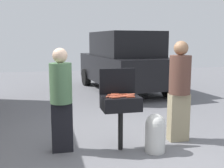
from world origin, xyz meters
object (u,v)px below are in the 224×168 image
(hot_dog_0, at_px, (127,95))
(hot_dog_7, at_px, (130,96))
(hot_dog_2, at_px, (122,96))
(hot_dog_5, at_px, (112,95))
(hot_dog_12, at_px, (115,94))
(person_left, at_px, (61,96))
(hot_dog_3, at_px, (123,94))
(hot_dog_6, at_px, (131,97))
(hot_dog_13, at_px, (123,97))
(propane_tank, at_px, (155,132))
(hot_dog_9, at_px, (114,95))
(hot_dog_11, at_px, (116,98))
(hot_dog_4, at_px, (118,96))
(parked_minivan, at_px, (123,61))
(hot_dog_1, at_px, (114,97))
(hot_dog_8, at_px, (110,97))
(hot_dog_10, at_px, (131,94))
(person_right, at_px, (180,88))

(hot_dog_0, xyz_separation_m, hot_dog_7, (0.03, -0.04, 0.00))
(hot_dog_2, bearing_deg, hot_dog_5, 130.49)
(hot_dog_12, distance_m, person_left, 0.86)
(hot_dog_3, relative_size, hot_dog_6, 1.00)
(hot_dog_7, height_order, hot_dog_13, same)
(propane_tank, bearing_deg, hot_dog_9, 155.26)
(hot_dog_0, bearing_deg, hot_dog_5, 156.36)
(hot_dog_13, bearing_deg, hot_dog_9, 126.03)
(hot_dog_7, relative_size, person_left, 0.08)
(hot_dog_0, height_order, hot_dog_11, same)
(hot_dog_3, xyz_separation_m, hot_dog_9, (-0.15, -0.03, 0.00))
(hot_dog_3, height_order, hot_dog_12, same)
(hot_dog_4, xyz_separation_m, propane_tank, (0.55, -0.23, -0.57))
(hot_dog_2, bearing_deg, hot_dog_9, 127.53)
(hot_dog_2, height_order, parked_minivan, parked_minivan)
(hot_dog_1, bearing_deg, hot_dog_9, 71.40)
(hot_dog_7, xyz_separation_m, parked_minivan, (1.33, 5.07, 0.13))
(hot_dog_2, distance_m, hot_dog_6, 0.15)
(hot_dog_12, bearing_deg, hot_dog_5, -142.66)
(hot_dog_7, bearing_deg, hot_dog_8, 178.44)
(hot_dog_1, height_order, hot_dog_8, same)
(hot_dog_4, relative_size, hot_dog_9, 1.00)
(hot_dog_10, xyz_separation_m, parked_minivan, (1.28, 4.97, 0.13))
(hot_dog_5, distance_m, parked_minivan, 5.18)
(person_right, relative_size, parked_minivan, 0.38)
(hot_dog_3, height_order, hot_dog_10, same)
(hot_dog_9, bearing_deg, hot_dog_1, -108.60)
(hot_dog_2, relative_size, hot_dog_11, 1.00)
(hot_dog_5, xyz_separation_m, hot_dog_9, (0.04, -0.04, 0.00))
(hot_dog_9, xyz_separation_m, hot_dog_13, (0.10, -0.14, 0.00))
(hot_dog_13, height_order, propane_tank, hot_dog_13)
(hot_dog_11, xyz_separation_m, hot_dog_13, (0.13, 0.04, 0.00))
(person_left, bearing_deg, hot_dog_5, 2.28)
(hot_dog_9, distance_m, hot_dog_12, 0.10)
(hot_dog_4, relative_size, propane_tank, 0.21)
(hot_dog_6, bearing_deg, hot_dog_12, 121.77)
(hot_dog_2, xyz_separation_m, hot_dog_8, (-0.18, 0.02, 0.00))
(hot_dog_6, bearing_deg, hot_dog_11, 176.90)
(hot_dog_3, bearing_deg, hot_dog_6, -75.72)
(hot_dog_11, bearing_deg, hot_dog_12, 78.16)
(hot_dog_0, xyz_separation_m, propane_tank, (0.41, -0.21, -0.57))
(hot_dog_8, xyz_separation_m, hot_dog_10, (0.37, 0.09, 0.00))
(person_right, bearing_deg, hot_dog_7, 19.55)
(parked_minivan, bearing_deg, hot_dog_3, 67.59)
(hot_dog_8, relative_size, propane_tank, 0.21)
(hot_dog_9, bearing_deg, hot_dog_4, -47.17)
(hot_dog_4, bearing_deg, hot_dog_3, 33.94)
(hot_dog_7, relative_size, parked_minivan, 0.03)
(hot_dog_0, height_order, parked_minivan, parked_minivan)
(hot_dog_6, relative_size, person_right, 0.07)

